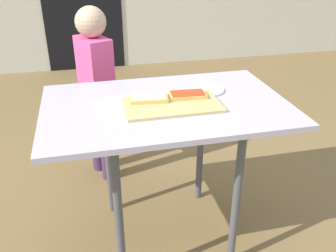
{
  "coord_description": "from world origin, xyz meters",
  "views": [
    {
      "loc": [
        -0.34,
        -1.48,
        1.44
      ],
      "look_at": [
        0.01,
        0.0,
        0.66
      ],
      "focal_mm": 39.12,
      "sensor_mm": 36.0,
      "label": 1
    }
  ],
  "objects_px": {
    "pizza_slice_far_right": "(188,95)",
    "plate_white_right": "(205,90)",
    "cutting_board": "(172,105)",
    "child_left": "(97,84)",
    "pizza_slice_far_left": "(149,98)",
    "plate_white_left": "(120,105)",
    "dining_table": "(166,119)"
  },
  "relations": [
    {
      "from": "pizza_slice_far_right",
      "to": "plate_white_right",
      "type": "relative_size",
      "value": 0.92
    },
    {
      "from": "cutting_board",
      "to": "child_left",
      "type": "bearing_deg",
      "value": 113.25
    },
    {
      "from": "pizza_slice_far_left",
      "to": "plate_white_right",
      "type": "distance_m",
      "value": 0.31
    },
    {
      "from": "pizza_slice_far_right",
      "to": "plate_white_right",
      "type": "bearing_deg",
      "value": 37.27
    },
    {
      "from": "cutting_board",
      "to": "child_left",
      "type": "xyz_separation_m",
      "value": [
        -0.3,
        0.7,
        -0.14
      ]
    },
    {
      "from": "plate_white_right",
      "to": "plate_white_left",
      "type": "bearing_deg",
      "value": -168.78
    },
    {
      "from": "pizza_slice_far_left",
      "to": "plate_white_right",
      "type": "relative_size",
      "value": 0.95
    },
    {
      "from": "plate_white_left",
      "to": "pizza_slice_far_left",
      "type": "bearing_deg",
      "value": -1.01
    },
    {
      "from": "plate_white_right",
      "to": "child_left",
      "type": "relative_size",
      "value": 0.17
    },
    {
      "from": "cutting_board",
      "to": "plate_white_right",
      "type": "distance_m",
      "value": 0.24
    },
    {
      "from": "pizza_slice_far_left",
      "to": "plate_white_left",
      "type": "relative_size",
      "value": 0.95
    },
    {
      "from": "pizza_slice_far_right",
      "to": "child_left",
      "type": "height_order",
      "value": "child_left"
    },
    {
      "from": "pizza_slice_far_right",
      "to": "plate_white_left",
      "type": "bearing_deg",
      "value": 179.79
    },
    {
      "from": "pizza_slice_far_left",
      "to": "plate_white_left",
      "type": "distance_m",
      "value": 0.13
    },
    {
      "from": "pizza_slice_far_right",
      "to": "plate_white_left",
      "type": "distance_m",
      "value": 0.31
    },
    {
      "from": "dining_table",
      "to": "pizza_slice_far_left",
      "type": "bearing_deg",
      "value": 164.81
    },
    {
      "from": "plate_white_left",
      "to": "child_left",
      "type": "height_order",
      "value": "child_left"
    },
    {
      "from": "cutting_board",
      "to": "pizza_slice_far_right",
      "type": "xyz_separation_m",
      "value": [
        0.09,
        0.06,
        0.02
      ]
    },
    {
      "from": "plate_white_right",
      "to": "pizza_slice_far_right",
      "type": "bearing_deg",
      "value": -142.73
    },
    {
      "from": "dining_table",
      "to": "pizza_slice_far_left",
      "type": "relative_size",
      "value": 6.25
    },
    {
      "from": "cutting_board",
      "to": "pizza_slice_far_right",
      "type": "height_order",
      "value": "pizza_slice_far_right"
    },
    {
      "from": "dining_table",
      "to": "plate_white_left",
      "type": "xyz_separation_m",
      "value": [
        -0.21,
        0.02,
        0.09
      ]
    },
    {
      "from": "plate_white_left",
      "to": "child_left",
      "type": "bearing_deg",
      "value": 96.66
    },
    {
      "from": "dining_table",
      "to": "child_left",
      "type": "relative_size",
      "value": 0.99
    },
    {
      "from": "pizza_slice_far_left",
      "to": "child_left",
      "type": "xyz_separation_m",
      "value": [
        -0.21,
        0.65,
        -0.15
      ]
    },
    {
      "from": "dining_table",
      "to": "plate_white_right",
      "type": "height_order",
      "value": "plate_white_right"
    },
    {
      "from": "cutting_board",
      "to": "plate_white_left",
      "type": "xyz_separation_m",
      "value": [
        -0.23,
        0.06,
        -0.0
      ]
    },
    {
      "from": "dining_table",
      "to": "plate_white_right",
      "type": "relative_size",
      "value": 5.91
    },
    {
      "from": "pizza_slice_far_left",
      "to": "child_left",
      "type": "height_order",
      "value": "child_left"
    },
    {
      "from": "plate_white_left",
      "to": "child_left",
      "type": "relative_size",
      "value": 0.17
    },
    {
      "from": "cutting_board",
      "to": "plate_white_right",
      "type": "bearing_deg",
      "value": 35.19
    },
    {
      "from": "dining_table",
      "to": "pizza_slice_far_left",
      "type": "distance_m",
      "value": 0.13
    }
  ]
}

